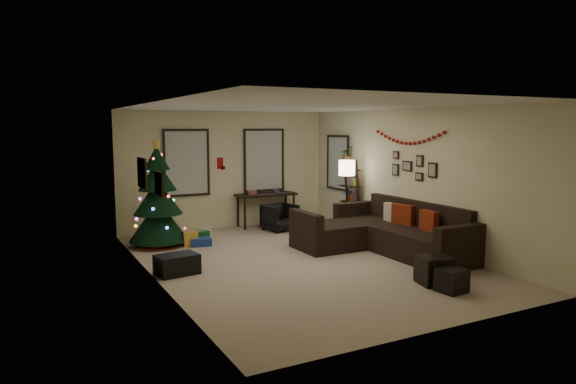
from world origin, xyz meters
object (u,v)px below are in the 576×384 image
object	(u,v)px
christmas_tree	(158,201)
desk_chair	(280,217)
sofa	(384,235)
bookshelf	(352,197)
desk	(266,197)

from	to	relation	value
christmas_tree	desk_chair	size ratio (longest dim) A/B	3.49
sofa	bookshelf	distance (m)	1.94
sofa	desk	world-z (taller)	sofa
christmas_tree	desk	world-z (taller)	christmas_tree
desk	sofa	bearing A→B (deg)	-74.65
sofa	desk	bearing A→B (deg)	105.35
desk	bookshelf	size ratio (longest dim) A/B	0.89
christmas_tree	bookshelf	bearing A→B (deg)	-8.35
desk_chair	bookshelf	world-z (taller)	bookshelf
bookshelf	desk_chair	bearing A→B (deg)	148.27
sofa	bookshelf	bearing A→B (deg)	74.42
desk_chair	bookshelf	size ratio (longest dim) A/B	0.38
desk	desk_chair	size ratio (longest dim) A/B	2.34
christmas_tree	desk_chair	distance (m)	2.88
desk	bookshelf	world-z (taller)	bookshelf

